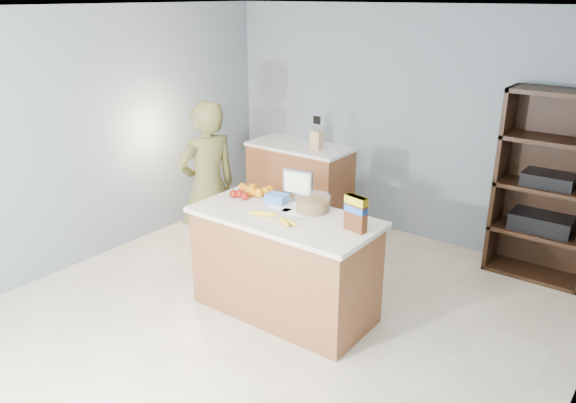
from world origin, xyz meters
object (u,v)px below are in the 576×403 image
Objects in this scene: shelving_unit at (548,190)px; cereal_box at (356,211)px; counter_peninsula at (284,268)px; tv at (298,184)px; person at (208,187)px.

shelving_unit is 2.20m from cereal_box.
counter_peninsula is 0.90m from cereal_box.
cereal_box is at bearing 5.66° from counter_peninsula.
counter_peninsula is at bearing -174.34° from cereal_box.
cereal_box is (0.72, -0.26, 0.00)m from tv.
person is 6.10× the size of cereal_box.
person is at bearing -175.92° from tv.
cereal_box is at bearing 101.27° from person.
counter_peninsula is 0.87× the size of shelving_unit.
person is (-2.66, -1.80, -0.02)m from shelving_unit.
shelving_unit is at bearing 141.47° from person.
shelving_unit is 3.21m from person.
shelving_unit is at bearing 46.41° from tv.
cereal_box reaches higher than counter_peninsula.
tv is 0.77m from cereal_box.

